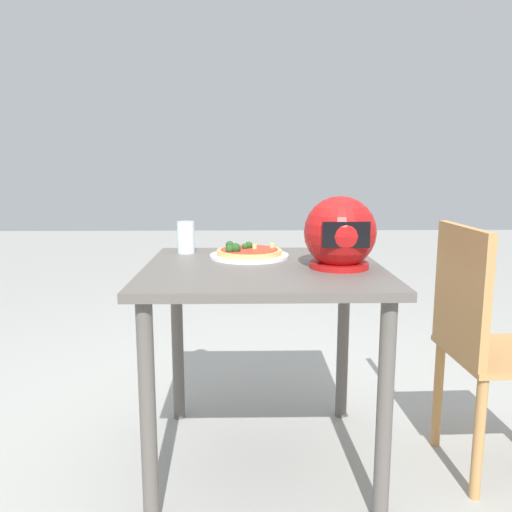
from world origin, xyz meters
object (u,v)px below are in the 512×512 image
object	(u,v)px
pizza	(248,251)
dining_table	(263,297)
motorcycle_helmet	(340,234)
chair_side	(484,337)
drinking_glass	(186,237)

from	to	relation	value
pizza	dining_table	bearing A→B (deg)	108.15
dining_table	motorcycle_helmet	world-z (taller)	motorcycle_helmet
motorcycle_helmet	dining_table	bearing A→B (deg)	-10.01
chair_side	pizza	bearing A→B (deg)	-15.73
dining_table	drinking_glass	size ratio (longest dim) A/B	6.52
pizza	motorcycle_helmet	distance (m)	0.39
dining_table	pizza	xyz separation A→B (m)	(0.05, -0.16, 0.14)
pizza	drinking_glass	xyz separation A→B (m)	(0.25, -0.11, 0.04)
motorcycle_helmet	chair_side	distance (m)	0.63
pizza	motorcycle_helmet	size ratio (longest dim) A/B	1.01
motorcycle_helmet	drinking_glass	bearing A→B (deg)	-29.38
drinking_glass	chair_side	bearing A→B (deg)	162.45
dining_table	pizza	distance (m)	0.22
dining_table	chair_side	world-z (taller)	chair_side
chair_side	drinking_glass	bearing A→B (deg)	-17.55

